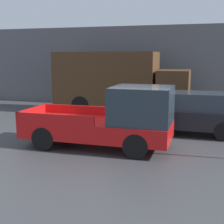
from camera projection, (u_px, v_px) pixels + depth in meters
name	position (u px, v px, depth m)	size (l,w,h in m)	color
ground_plane	(135.00, 146.00, 11.02)	(60.00, 60.00, 0.00)	#3D3D3F
building_wall	(167.00, 67.00, 19.10)	(28.00, 0.15, 4.99)	#56565B
pickup_truck	(113.00, 120.00, 10.62)	(5.11, 2.03, 2.16)	red
car	(190.00, 113.00, 12.71)	(4.29, 1.93, 1.70)	black
delivery_truck	(117.00, 80.00, 17.25)	(7.29, 2.46, 3.36)	#472D19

